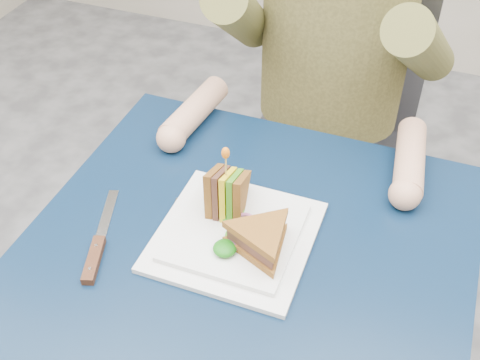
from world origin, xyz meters
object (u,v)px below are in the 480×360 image
at_px(table, 242,285).
at_px(sandwich_upright, 226,194).
at_px(chair, 333,116).
at_px(plate, 235,235).
at_px(sandwich_flat, 261,239).
at_px(knife, 96,251).
at_px(fork, 169,236).
at_px(diner, 338,3).

distance_m(table, sandwich_upright, 0.16).
xyz_separation_m(chair, plate, (-0.02, -0.67, 0.20)).
bearing_deg(sandwich_flat, chair, 92.55).
bearing_deg(plate, table, -52.02).
xyz_separation_m(sandwich_upright, knife, (-0.17, -0.16, -0.05)).
bearing_deg(table, fork, -176.96).
xyz_separation_m(sandwich_flat, sandwich_upright, (-0.09, 0.07, 0.01)).
distance_m(sandwich_upright, knife, 0.24).
distance_m(plate, sandwich_flat, 0.07).
bearing_deg(table, diner, 90.00).
bearing_deg(sandwich_upright, sandwich_flat, -38.46).
height_order(diner, plate, diner).
bearing_deg(table, knife, -160.15).
relative_size(plate, fork, 1.46).
xyz_separation_m(sandwich_flat, knife, (-0.26, -0.09, -0.04)).
xyz_separation_m(chair, knife, (-0.23, -0.79, 0.20)).
xyz_separation_m(plate, sandwich_upright, (-0.03, 0.04, 0.05)).
distance_m(plate, fork, 0.11).
relative_size(chair, diner, 1.25).
relative_size(diner, sandwich_upright, 5.03).
relative_size(sandwich_upright, knife, 0.69).
distance_m(sandwich_flat, knife, 0.28).
relative_size(table, sandwich_flat, 4.34).
height_order(table, chair, chair).
bearing_deg(fork, diner, 77.52).
relative_size(fork, knife, 0.83).
relative_size(sandwich_flat, sandwich_upright, 1.17).
height_order(chair, plate, chair).
bearing_deg(sandwich_upright, table, -52.97).
distance_m(chair, fork, 0.75).
bearing_deg(sandwich_upright, knife, -137.39).
bearing_deg(chair, sandwich_upright, -95.20).
distance_m(table, sandwich_flat, 0.13).
distance_m(sandwich_upright, fork, 0.12).
bearing_deg(fork, chair, 79.45).
height_order(diner, sandwich_flat, diner).
distance_m(plate, sandwich_upright, 0.07).
xyz_separation_m(table, plate, (-0.02, 0.03, 0.09)).
relative_size(chair, sandwich_flat, 5.38).
bearing_deg(knife, table, 19.85).
relative_size(table, chair, 0.81).
xyz_separation_m(chair, fork, (-0.13, -0.71, 0.19)).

